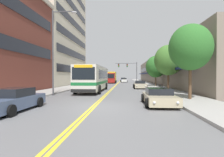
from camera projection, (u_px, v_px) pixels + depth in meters
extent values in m
plane|color=slate|center=(118.00, 83.00, 48.39)|extent=(240.00, 240.00, 0.00)
cube|color=#9E9B96|center=(92.00, 83.00, 48.94)|extent=(3.47, 106.00, 0.16)
cube|color=#9E9B96|center=(144.00, 83.00, 47.84)|extent=(3.47, 106.00, 0.16)
cube|color=yellow|center=(118.00, 83.00, 48.40)|extent=(0.14, 106.00, 0.01)
cube|color=yellow|center=(118.00, 83.00, 48.39)|extent=(0.14, 106.00, 0.01)
cube|color=black|center=(22.00, 47.00, 18.98)|extent=(0.08, 14.45, 1.40)
cube|color=black|center=(22.00, 9.00, 18.92)|extent=(0.08, 14.45, 1.40)
cube|color=beige|center=(48.00, 32.00, 39.02)|extent=(12.00, 22.00, 23.82)
cube|color=black|center=(75.00, 70.00, 38.68)|extent=(0.08, 20.24, 1.40)
cube|color=black|center=(75.00, 54.00, 38.63)|extent=(0.08, 20.24, 1.40)
cube|color=black|center=(75.00, 39.00, 38.58)|extent=(0.08, 20.24, 1.40)
cube|color=black|center=(74.00, 23.00, 38.53)|extent=(0.08, 20.24, 1.40)
cube|color=black|center=(74.00, 8.00, 38.49)|extent=(0.08, 20.24, 1.40)
cube|color=gray|center=(167.00, 70.00, 47.33)|extent=(8.00, 68.00, 7.02)
cube|color=navy|center=(150.00, 73.00, 47.69)|extent=(1.10, 61.20, 0.24)
cube|color=black|center=(152.00, 67.00, 47.63)|extent=(0.08, 61.20, 1.40)
cube|color=silver|center=(94.00, 78.00, 22.67)|extent=(2.55, 11.10, 2.79)
cube|color=#196B33|center=(94.00, 82.00, 22.68)|extent=(2.57, 11.12, 0.32)
cube|color=black|center=(94.00, 74.00, 23.22)|extent=(2.58, 8.66, 1.01)
cube|color=black|center=(83.00, 73.00, 17.11)|extent=(2.30, 0.04, 1.23)
cube|color=yellow|center=(83.00, 66.00, 17.09)|extent=(1.84, 0.06, 0.28)
cube|color=black|center=(83.00, 91.00, 17.12)|extent=(2.50, 0.08, 0.32)
cylinder|color=black|center=(76.00, 90.00, 19.03)|extent=(0.30, 1.00, 1.00)
cylinder|color=black|center=(99.00, 90.00, 18.83)|extent=(0.30, 1.00, 1.00)
cylinder|color=black|center=(89.00, 86.00, 25.83)|extent=(0.30, 1.00, 1.00)
cylinder|color=black|center=(106.00, 86.00, 25.63)|extent=(0.30, 1.00, 1.00)
cube|color=#38383D|center=(95.00, 83.00, 36.87)|extent=(1.83, 4.04, 0.68)
cube|color=black|center=(95.00, 80.00, 37.02)|extent=(1.58, 1.78, 0.52)
cylinder|color=black|center=(89.00, 84.00, 35.69)|extent=(0.22, 0.69, 0.69)
cylinder|color=black|center=(98.00, 84.00, 35.55)|extent=(0.22, 0.69, 0.69)
cylinder|color=black|center=(92.00, 83.00, 38.19)|extent=(0.22, 0.69, 0.69)
cylinder|color=black|center=(100.00, 84.00, 38.05)|extent=(0.22, 0.69, 0.69)
sphere|color=silver|center=(90.00, 83.00, 34.88)|extent=(0.16, 0.16, 0.16)
sphere|color=silver|center=(96.00, 83.00, 34.78)|extent=(0.16, 0.16, 0.16)
cube|color=red|center=(93.00, 82.00, 38.94)|extent=(0.18, 0.04, 0.10)
cube|color=red|center=(99.00, 82.00, 38.84)|extent=(0.18, 0.04, 0.10)
cube|color=#475675|center=(12.00, 102.00, 9.89)|extent=(1.74, 4.55, 0.65)
cube|color=black|center=(14.00, 92.00, 10.06)|extent=(1.50, 2.00, 0.48)
cylinder|color=black|center=(11.00, 111.00, 8.42)|extent=(0.22, 0.60, 0.60)
cylinder|color=black|center=(13.00, 102.00, 11.37)|extent=(0.22, 0.60, 0.60)
cylinder|color=black|center=(40.00, 102.00, 11.23)|extent=(0.22, 0.60, 0.60)
cube|color=red|center=(25.00, 97.00, 12.22)|extent=(0.18, 0.04, 0.10)
cube|color=red|center=(42.00, 97.00, 12.12)|extent=(0.18, 0.04, 0.10)
cube|color=#B7B7BC|center=(99.00, 82.00, 42.93)|extent=(1.86, 4.45, 0.73)
cube|color=black|center=(99.00, 79.00, 43.10)|extent=(1.60, 1.96, 0.45)
cylinder|color=black|center=(94.00, 83.00, 41.63)|extent=(0.22, 0.66, 0.66)
cylinder|color=black|center=(102.00, 83.00, 41.48)|extent=(0.22, 0.66, 0.66)
cylinder|color=black|center=(96.00, 83.00, 44.38)|extent=(0.22, 0.66, 0.66)
cylinder|color=black|center=(104.00, 83.00, 44.23)|extent=(0.22, 0.66, 0.66)
sphere|color=silver|center=(95.00, 82.00, 40.74)|extent=(0.16, 0.16, 0.16)
sphere|color=silver|center=(100.00, 82.00, 40.64)|extent=(0.16, 0.16, 0.16)
cube|color=red|center=(98.00, 81.00, 45.21)|extent=(0.18, 0.04, 0.10)
cube|color=red|center=(103.00, 81.00, 45.11)|extent=(0.18, 0.04, 0.10)
cube|color=#BCAD89|center=(159.00, 98.00, 11.93)|extent=(1.87, 4.08, 0.55)
cube|color=black|center=(159.00, 91.00, 12.09)|extent=(1.61, 1.80, 0.42)
cylinder|color=black|center=(147.00, 103.00, 10.75)|extent=(0.22, 0.61, 0.61)
cylinder|color=black|center=(179.00, 104.00, 10.60)|extent=(0.22, 0.61, 0.61)
cylinder|color=black|center=(143.00, 98.00, 13.27)|extent=(0.22, 0.61, 0.61)
cylinder|color=black|center=(169.00, 98.00, 13.12)|extent=(0.22, 0.61, 0.61)
sphere|color=silver|center=(154.00, 103.00, 9.93)|extent=(0.16, 0.16, 0.16)
sphere|color=silver|center=(178.00, 103.00, 9.83)|extent=(0.16, 0.16, 0.16)
cube|color=red|center=(146.00, 95.00, 14.03)|extent=(0.18, 0.04, 0.10)
cube|color=red|center=(163.00, 95.00, 13.92)|extent=(0.18, 0.04, 0.10)
cube|color=beige|center=(140.00, 85.00, 28.10)|extent=(1.80, 4.80, 0.62)
cube|color=black|center=(140.00, 82.00, 28.28)|extent=(1.55, 2.11, 0.42)
cylinder|color=black|center=(135.00, 87.00, 26.68)|extent=(0.22, 0.65, 0.65)
cylinder|color=black|center=(147.00, 87.00, 26.54)|extent=(0.22, 0.65, 0.65)
cylinder|color=black|center=(134.00, 86.00, 29.65)|extent=(0.22, 0.65, 0.65)
cylinder|color=black|center=(145.00, 86.00, 29.51)|extent=(0.22, 0.65, 0.65)
sphere|color=silver|center=(137.00, 86.00, 25.73)|extent=(0.16, 0.16, 0.16)
sphere|color=silver|center=(145.00, 86.00, 25.63)|extent=(0.16, 0.16, 0.16)
cube|color=red|center=(135.00, 84.00, 30.55)|extent=(0.18, 0.04, 0.10)
cube|color=red|center=(142.00, 84.00, 30.45)|extent=(0.18, 0.04, 0.10)
cube|color=white|center=(124.00, 81.00, 55.33)|extent=(1.70, 4.16, 0.74)
cube|color=black|center=(124.00, 79.00, 55.49)|extent=(1.47, 1.83, 0.41)
cylinder|color=black|center=(121.00, 81.00, 54.11)|extent=(0.22, 0.64, 0.64)
cylinder|color=black|center=(127.00, 81.00, 53.98)|extent=(0.22, 0.64, 0.64)
cylinder|color=black|center=(122.00, 81.00, 56.69)|extent=(0.22, 0.64, 0.64)
cylinder|color=black|center=(127.00, 81.00, 56.56)|extent=(0.22, 0.64, 0.64)
sphere|color=silver|center=(122.00, 81.00, 53.28)|extent=(0.16, 0.16, 0.16)
sphere|color=silver|center=(126.00, 81.00, 53.19)|extent=(0.16, 0.16, 0.16)
cube|color=red|center=(122.00, 80.00, 57.46)|extent=(0.18, 0.04, 0.10)
cube|color=red|center=(126.00, 80.00, 57.37)|extent=(0.18, 0.04, 0.10)
cube|color=#19234C|center=(123.00, 80.00, 62.14)|extent=(1.75, 4.12, 0.70)
cube|color=black|center=(123.00, 78.00, 62.29)|extent=(1.50, 1.81, 0.53)
cylinder|color=black|center=(121.00, 81.00, 60.93)|extent=(0.22, 0.64, 0.64)
cylinder|color=black|center=(126.00, 81.00, 60.80)|extent=(0.22, 0.64, 0.64)
cylinder|color=black|center=(121.00, 81.00, 63.48)|extent=(0.22, 0.64, 0.64)
cylinder|color=black|center=(126.00, 81.00, 63.35)|extent=(0.22, 0.64, 0.64)
sphere|color=silver|center=(121.00, 80.00, 60.11)|extent=(0.16, 0.16, 0.16)
sphere|color=silver|center=(125.00, 80.00, 60.01)|extent=(0.16, 0.16, 0.16)
cube|color=red|center=(122.00, 80.00, 64.25)|extent=(0.18, 0.04, 0.10)
cube|color=red|center=(125.00, 80.00, 64.15)|extent=(0.18, 0.04, 0.10)
cube|color=maroon|center=(110.00, 78.00, 46.17)|extent=(2.49, 2.02, 2.51)
cube|color=black|center=(110.00, 76.00, 45.13)|extent=(2.12, 0.04, 1.10)
cube|color=yellow|center=(111.00, 77.00, 49.52)|extent=(2.54, 4.71, 2.92)
cylinder|color=black|center=(106.00, 82.00, 46.28)|extent=(0.28, 0.84, 0.84)
cylinder|color=black|center=(115.00, 82.00, 46.09)|extent=(0.28, 0.84, 0.84)
cylinder|color=black|center=(107.00, 81.00, 51.04)|extent=(0.28, 0.84, 0.84)
cylinder|color=black|center=(116.00, 81.00, 50.85)|extent=(0.28, 0.84, 0.84)
cylinder|color=#47474C|center=(137.00, 73.00, 48.39)|extent=(0.18, 0.18, 5.87)
cylinder|color=#47474C|center=(126.00, 63.00, 48.58)|extent=(5.91, 0.11, 0.11)
cube|color=black|center=(127.00, 65.00, 48.57)|extent=(0.34, 0.26, 0.92)
sphere|color=red|center=(127.00, 64.00, 48.40)|extent=(0.18, 0.18, 0.18)
sphere|color=yellow|center=(127.00, 65.00, 48.41)|extent=(0.18, 0.18, 0.18)
sphere|color=green|center=(127.00, 66.00, 48.41)|extent=(0.18, 0.18, 0.18)
cylinder|color=black|center=(127.00, 64.00, 48.56)|extent=(0.02, 0.02, 0.14)
cube|color=black|center=(119.00, 65.00, 48.75)|extent=(0.34, 0.26, 0.92)
sphere|color=red|center=(119.00, 64.00, 48.58)|extent=(0.18, 0.18, 0.18)
sphere|color=yellow|center=(119.00, 65.00, 48.59)|extent=(0.18, 0.18, 0.18)
sphere|color=green|center=(119.00, 66.00, 48.59)|extent=(0.18, 0.18, 0.18)
cylinder|color=black|center=(119.00, 64.00, 48.74)|extent=(0.02, 0.02, 0.14)
cylinder|color=#47474C|center=(53.00, 53.00, 17.73)|extent=(0.16, 0.16, 8.63)
cylinder|color=#47474C|center=(63.00, 12.00, 17.59)|extent=(2.21, 0.10, 0.10)
ellipsoid|color=#B2B2B7|center=(74.00, 12.00, 17.50)|extent=(0.56, 0.28, 0.20)
cylinder|color=brown|center=(190.00, 82.00, 13.91)|extent=(0.25, 0.25, 2.69)
ellipsoid|color=#2D6B28|center=(190.00, 47.00, 13.87)|extent=(3.34, 3.34, 3.67)
cylinder|color=brown|center=(168.00, 81.00, 22.83)|extent=(0.28, 0.28, 2.36)
ellipsoid|color=#42752D|center=(168.00, 60.00, 22.79)|extent=(3.63, 3.63, 3.99)
cylinder|color=brown|center=(156.00, 80.00, 32.59)|extent=(0.25, 0.25, 2.00)
ellipsoid|color=#2D6B28|center=(156.00, 67.00, 32.55)|extent=(3.70, 3.70, 4.07)
cylinder|color=#B7B7BC|center=(164.00, 91.00, 17.73)|extent=(0.22, 0.22, 0.66)
sphere|color=#B7B7BC|center=(164.00, 87.00, 17.72)|extent=(0.19, 0.19, 0.19)
cylinder|color=#B7B7BC|center=(162.00, 90.00, 17.74)|extent=(0.08, 0.10, 0.10)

